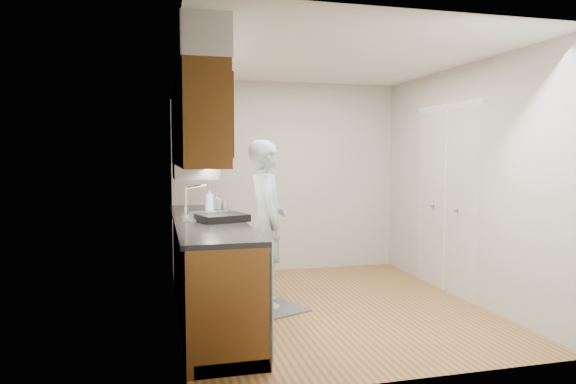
% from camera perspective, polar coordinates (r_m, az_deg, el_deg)
% --- Properties ---
extents(floor, '(3.50, 3.50, 0.00)m').
position_cam_1_polar(floor, '(5.37, 4.55, -12.59)').
color(floor, olive).
rests_on(floor, ground).
extents(ceiling, '(3.50, 3.50, 0.00)m').
position_cam_1_polar(ceiling, '(5.23, 4.71, 14.64)').
color(ceiling, white).
rests_on(ceiling, wall_left).
extents(wall_left, '(0.02, 3.50, 2.50)m').
position_cam_1_polar(wall_left, '(4.88, -12.29, 0.57)').
color(wall_left, '#B4B2A9').
rests_on(wall_left, floor).
extents(wall_right, '(0.02, 3.50, 2.50)m').
position_cam_1_polar(wall_right, '(5.81, 18.76, 1.01)').
color(wall_right, '#B4B2A9').
rests_on(wall_right, floor).
extents(wall_back, '(3.00, 0.02, 2.50)m').
position_cam_1_polar(wall_back, '(6.83, -0.13, 1.67)').
color(wall_back, '#B4B2A9').
rests_on(wall_back, floor).
extents(counter, '(0.64, 2.80, 1.30)m').
position_cam_1_polar(counter, '(5.00, -8.68, -8.11)').
color(counter, brown).
rests_on(counter, floor).
extents(upper_cabinets, '(0.47, 2.80, 1.21)m').
position_cam_1_polar(upper_cabinets, '(4.94, -10.46, 8.75)').
color(upper_cabinets, brown).
rests_on(upper_cabinets, wall_left).
extents(closet_door, '(0.02, 1.22, 2.05)m').
position_cam_1_polar(closet_door, '(6.08, 17.08, -0.96)').
color(closet_door, white).
rests_on(closet_door, wall_right).
extents(floor_mat, '(0.79, 0.97, 0.02)m').
position_cam_1_polar(floor_mat, '(5.39, -2.37, -12.44)').
color(floor_mat, '#59595B').
rests_on(floor_mat, floor).
extents(person, '(0.47, 0.69, 1.90)m').
position_cam_1_polar(person, '(5.20, -2.40, -2.24)').
color(person, '#99B2BB').
rests_on(person, floor_mat).
extents(soap_bottle_a, '(0.11, 0.11, 0.26)m').
position_cam_1_polar(soap_bottle_a, '(5.50, -8.74, -0.85)').
color(soap_bottle_a, silver).
rests_on(soap_bottle_a, counter).
extents(soap_bottle_b, '(0.10, 0.10, 0.17)m').
position_cam_1_polar(soap_bottle_b, '(5.84, -7.96, -0.99)').
color(soap_bottle_b, silver).
rests_on(soap_bottle_b, counter).
extents(soap_bottle_c, '(0.18, 0.18, 0.17)m').
position_cam_1_polar(soap_bottle_c, '(5.91, -8.43, -0.95)').
color(soap_bottle_c, silver).
rests_on(soap_bottle_c, counter).
extents(steel_can, '(0.09, 0.09, 0.12)m').
position_cam_1_polar(steel_can, '(5.55, -6.96, -1.52)').
color(steel_can, '#A5A5AA').
rests_on(steel_can, counter).
extents(dish_rack, '(0.50, 0.46, 0.07)m').
position_cam_1_polar(dish_rack, '(4.74, -7.32, -2.84)').
color(dish_rack, black).
rests_on(dish_rack, counter).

